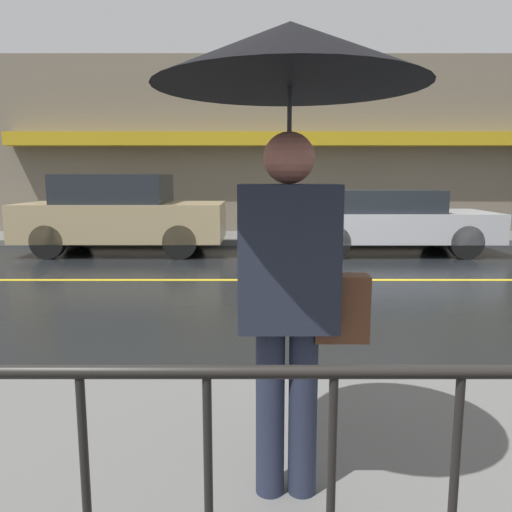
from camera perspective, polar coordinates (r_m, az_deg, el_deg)
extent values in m
plane|color=black|center=(8.08, 13.25, -2.71)|extent=(80.00, 80.00, 0.00)
cube|color=#60605E|center=(12.95, 8.31, 2.07)|extent=(28.00, 2.05, 0.13)
cube|color=gold|center=(8.08, 13.25, -2.68)|extent=(25.20, 0.12, 0.01)
cube|color=#706656|center=(14.04, 7.85, 12.21)|extent=(28.00, 0.30, 4.82)
cube|color=#B79319|center=(13.64, 8.11, 13.09)|extent=(16.80, 0.55, 0.35)
cylinder|color=#23283D|center=(2.42, 1.84, -17.31)|extent=(0.13, 0.13, 0.81)
cylinder|color=#23283D|center=(2.43, 5.58, -17.25)|extent=(0.13, 0.13, 0.81)
cube|color=#232838|center=(2.20, 3.90, -0.16)|extent=(0.44, 0.26, 0.64)
sphere|color=#B66B5A|center=(2.17, 4.03, 11.12)|extent=(0.22, 0.22, 0.22)
cylinder|color=#262628|center=(2.17, 4.01, 9.28)|extent=(0.02, 0.02, 0.72)
cone|color=black|center=(2.23, 4.15, 22.00)|extent=(1.16, 1.16, 0.26)
cube|color=brown|center=(2.27, 9.92, -5.87)|extent=(0.24, 0.12, 0.30)
cube|color=tan|center=(11.01, -14.64, 3.87)|extent=(4.23, 1.84, 0.78)
cube|color=#1E2328|center=(11.02, -15.64, 7.42)|extent=(2.20, 1.69, 0.60)
cylinder|color=black|center=(11.58, -7.26, 2.65)|extent=(0.68, 0.22, 0.68)
cylinder|color=black|center=(9.99, -8.45, 1.62)|extent=(0.68, 0.22, 0.68)
cylinder|color=black|center=(12.21, -19.57, 2.52)|extent=(0.68, 0.22, 0.68)
cylinder|color=black|center=(10.70, -22.48, 1.52)|extent=(0.68, 0.22, 0.68)
cube|color=#B2B5BA|center=(11.03, 15.20, 3.37)|extent=(4.23, 1.87, 0.60)
cube|color=#1E2328|center=(10.95, 14.45, 6.15)|extent=(2.20, 1.72, 0.46)
cylinder|color=black|center=(12.23, 20.12, 2.48)|extent=(0.67, 0.22, 0.67)
cylinder|color=black|center=(10.71, 23.08, 1.45)|extent=(0.67, 0.22, 0.67)
cylinder|color=black|center=(11.60, 7.82, 2.62)|extent=(0.67, 0.22, 0.67)
cylinder|color=black|center=(9.98, 9.05, 1.57)|extent=(0.67, 0.22, 0.67)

